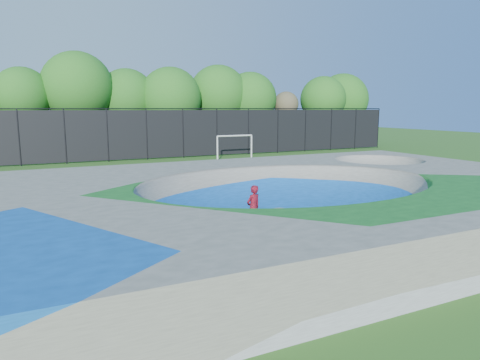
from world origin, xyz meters
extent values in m
plane|color=#2B5B19|center=(0.00, 0.00, 0.00)|extent=(120.00, 120.00, 0.00)
cube|color=gray|center=(0.00, 0.00, 0.75)|extent=(22.00, 14.00, 1.50)
imported|color=red|center=(-1.67, -0.45, 0.77)|extent=(0.64, 0.51, 1.53)
cube|color=black|center=(-1.67, -0.45, 0.03)|extent=(0.81, 0.47, 0.05)
cylinder|color=silver|center=(4.47, 17.25, 0.97)|extent=(0.12, 0.12, 1.94)
cylinder|color=silver|center=(7.38, 17.25, 0.97)|extent=(0.12, 0.12, 1.94)
cylinder|color=silver|center=(5.92, 17.25, 1.94)|extent=(2.91, 0.12, 0.12)
cylinder|color=black|center=(-9.00, 21.00, 2.00)|extent=(0.09, 0.09, 4.00)
cylinder|color=black|center=(-6.00, 21.00, 2.00)|extent=(0.09, 0.09, 4.00)
cylinder|color=black|center=(-3.00, 21.00, 2.00)|extent=(0.09, 0.09, 4.00)
cylinder|color=black|center=(0.00, 21.00, 2.00)|extent=(0.09, 0.09, 4.00)
cylinder|color=black|center=(3.00, 21.00, 2.00)|extent=(0.09, 0.09, 4.00)
cylinder|color=black|center=(6.00, 21.00, 2.00)|extent=(0.09, 0.09, 4.00)
cylinder|color=black|center=(9.00, 21.00, 2.00)|extent=(0.09, 0.09, 4.00)
cylinder|color=black|center=(12.00, 21.00, 2.00)|extent=(0.09, 0.09, 4.00)
cylinder|color=black|center=(15.00, 21.00, 2.00)|extent=(0.09, 0.09, 4.00)
cylinder|color=black|center=(18.00, 21.00, 2.00)|extent=(0.09, 0.09, 4.00)
cylinder|color=black|center=(21.00, 21.00, 2.00)|extent=(0.09, 0.09, 4.00)
cylinder|color=black|center=(24.00, 21.00, 2.00)|extent=(0.09, 0.09, 4.00)
cube|color=black|center=(0.00, 21.00, 2.00)|extent=(48.00, 0.03, 3.80)
cylinder|color=black|center=(0.00, 21.00, 4.00)|extent=(48.00, 0.08, 0.08)
cylinder|color=#423021|center=(-8.65, 26.24, 1.70)|extent=(0.44, 0.44, 3.40)
sphere|color=#22641A|center=(-8.65, 26.24, 5.08)|extent=(4.47, 4.47, 4.47)
cylinder|color=#423021|center=(-4.47, 26.31, 1.79)|extent=(0.44, 0.44, 3.57)
sphere|color=#22641A|center=(-4.47, 26.31, 5.79)|extent=(5.93, 5.93, 5.93)
cylinder|color=#423021|center=(-0.27, 26.89, 1.56)|extent=(0.44, 0.44, 3.13)
sphere|color=#22641A|center=(-0.27, 26.89, 5.03)|extent=(5.07, 5.07, 5.07)
cylinder|color=#423021|center=(3.42, 25.69, 1.43)|extent=(0.44, 0.44, 2.85)
sphere|color=#22641A|center=(3.42, 25.69, 4.95)|extent=(5.59, 5.59, 5.59)
cylinder|color=#423021|center=(8.51, 26.55, 1.62)|extent=(0.44, 0.44, 3.25)
sphere|color=#22641A|center=(8.51, 26.55, 5.38)|extent=(5.68, 5.68, 5.68)
cylinder|color=#423021|center=(11.73, 26.05, 1.49)|extent=(0.44, 0.44, 2.98)
sphere|color=#22641A|center=(11.73, 26.05, 4.97)|extent=(5.30, 5.30, 5.30)
cylinder|color=#423021|center=(15.78, 25.76, 1.68)|extent=(0.44, 0.44, 3.36)
sphere|color=brown|center=(15.78, 25.76, 4.46)|extent=(2.60, 2.60, 2.60)
cylinder|color=#423021|center=(19.88, 24.96, 1.59)|extent=(0.44, 0.44, 3.18)
sphere|color=#22641A|center=(19.88, 24.96, 4.99)|extent=(4.81, 4.81, 4.81)
cylinder|color=#423021|center=(24.04, 26.94, 1.41)|extent=(0.44, 0.44, 2.81)
sphere|color=#22641A|center=(24.04, 26.94, 5.01)|extent=(5.87, 5.87, 5.87)
camera|label=1|loc=(-8.07, -12.70, 4.03)|focal=32.00mm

